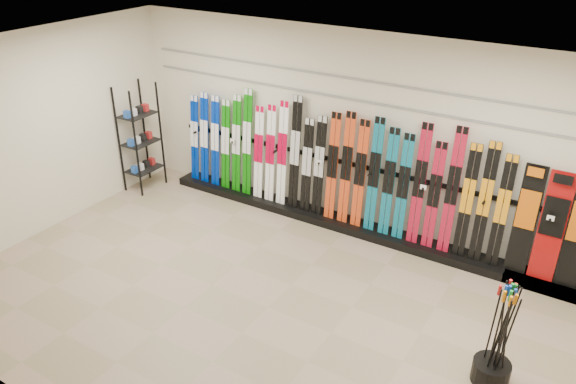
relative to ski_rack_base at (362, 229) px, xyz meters
The scene contains 12 objects.
floor 2.29m from the ski_rack_base, 95.64° to the right, with size 8.00×8.00×0.00m, color gray.
back_wall 1.47m from the ski_rack_base, 135.64° to the left, with size 8.00×8.00×0.00m, color beige.
left_wall 5.01m from the ski_rack_base, 151.65° to the right, with size 5.00×5.00×0.00m, color beige.
ceiling 3.73m from the ski_rack_base, 95.64° to the right, with size 8.00×8.00×0.00m, color silver.
ski_rack_base is the anchor object (origin of this frame).
skis 1.10m from the ski_rack_base, behind, with size 5.37×0.18×1.83m.
snowboards 2.68m from the ski_rack_base, ahead, with size 0.93×0.23×1.48m.
accessory_rack 4.11m from the ski_rack_base, behind, with size 0.40×0.60×1.87m, color black.
pole_bin 3.19m from the ski_rack_base, 40.41° to the right, with size 0.39×0.39×0.25m, color black.
ski_poles 3.24m from the ski_rack_base, 39.91° to the right, with size 0.26×0.38×1.18m.
slatwall_rail_0 1.96m from the ski_rack_base, 138.37° to the left, with size 7.60×0.02×0.03m, color gray.
slatwall_rail_1 2.26m from the ski_rack_base, 138.37° to the left, with size 7.60×0.02×0.03m, color gray.
Camera 1 is at (3.16, -4.63, 4.45)m, focal length 35.00 mm.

